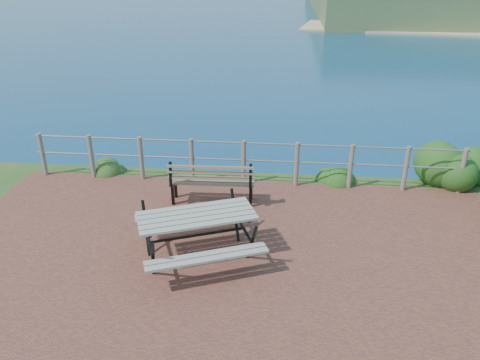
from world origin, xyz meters
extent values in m
cube|color=brown|center=(0.00, 0.00, 0.00)|extent=(10.00, 7.00, 0.12)
cylinder|color=#6B5B4C|center=(-4.60, 3.35, 0.52)|extent=(0.10, 0.10, 1.00)
cylinder|color=#6B5B4C|center=(-3.45, 3.35, 0.52)|extent=(0.10, 0.10, 1.00)
cylinder|color=#6B5B4C|center=(-2.30, 3.35, 0.52)|extent=(0.10, 0.10, 1.00)
cylinder|color=#6B5B4C|center=(-1.15, 3.35, 0.52)|extent=(0.10, 0.10, 1.00)
cylinder|color=#6B5B4C|center=(0.00, 3.35, 0.52)|extent=(0.10, 0.10, 1.00)
cylinder|color=#6B5B4C|center=(1.15, 3.35, 0.52)|extent=(0.10, 0.10, 1.00)
cylinder|color=#6B5B4C|center=(2.30, 3.35, 0.52)|extent=(0.10, 0.10, 1.00)
cylinder|color=#6B5B4C|center=(3.45, 3.35, 0.52)|extent=(0.10, 0.10, 1.00)
cylinder|color=#6B5B4C|center=(4.60, 3.35, 0.52)|extent=(0.10, 0.10, 1.00)
cylinder|color=slate|center=(0.00, 3.35, 0.97)|extent=(9.40, 0.04, 0.04)
cylinder|color=slate|center=(0.00, 3.35, 0.57)|extent=(9.40, 0.04, 0.04)
cube|color=gray|center=(-0.49, 0.43, 0.79)|extent=(2.03, 1.43, 0.04)
cube|color=gray|center=(-0.49, 0.43, 0.48)|extent=(1.84, 0.96, 0.04)
cube|color=gray|center=(-0.49, 0.43, 0.48)|extent=(1.84, 0.96, 0.04)
cylinder|color=black|center=(-0.49, 0.43, 0.43)|extent=(1.51, 0.66, 0.05)
cube|color=brown|center=(-0.55, 2.39, 0.49)|extent=(1.71, 0.48, 0.04)
cube|color=brown|center=(-0.55, 2.39, 0.78)|extent=(1.70, 0.19, 0.39)
cube|color=black|center=(-0.55, 2.39, 0.25)|extent=(0.06, 0.07, 0.47)
cube|color=black|center=(-0.55, 2.39, 0.25)|extent=(0.06, 0.07, 0.47)
cube|color=black|center=(-0.55, 2.39, 0.25)|extent=(0.06, 0.07, 0.47)
cube|color=black|center=(-0.55, 2.39, 0.25)|extent=(0.06, 0.07, 0.47)
ellipsoid|color=#194515|center=(4.69, 3.71, 0.00)|extent=(1.24, 1.24, 1.76)
ellipsoid|color=#294F1D|center=(-3.29, 3.78, 0.00)|extent=(0.71, 0.71, 0.43)
ellipsoid|color=#194515|center=(2.04, 3.69, 0.00)|extent=(0.74, 0.74, 0.47)
camera|label=1|loc=(0.86, -6.02, 4.49)|focal=35.00mm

